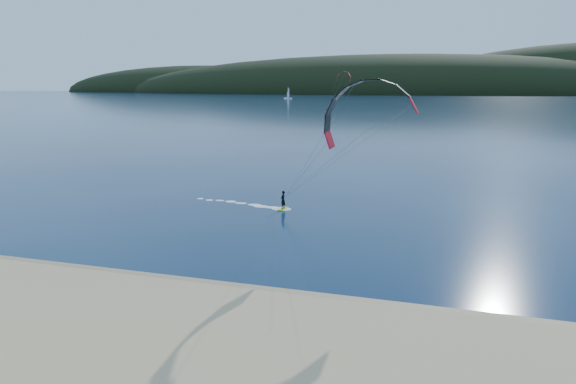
{
  "coord_description": "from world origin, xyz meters",
  "views": [
    {
      "loc": [
        10.56,
        -20.26,
        11.89
      ],
      "look_at": [
        1.88,
        10.0,
        5.0
      ],
      "focal_mm": 30.55,
      "sensor_mm": 36.0,
      "label": 1
    }
  ],
  "objects": [
    {
      "name": "ground",
      "position": [
        0.0,
        0.0,
        0.0
      ],
      "size": [
        1800.0,
        1800.0,
        0.0
      ],
      "primitive_type": "plane",
      "color": "#071A36",
      "rests_on": "ground"
    },
    {
      "name": "wet_sand",
      "position": [
        0.0,
        4.5,
        0.05
      ],
      "size": [
        220.0,
        2.5,
        0.1
      ],
      "color": "#907C54",
      "rests_on": "ground"
    },
    {
      "name": "headland",
      "position": [
        0.63,
        745.28,
        0.0
      ],
      "size": [
        1200.0,
        310.0,
        140.0
      ],
      "color": "black",
      "rests_on": "ground"
    },
    {
      "name": "kitesurfer_near",
      "position": [
        5.82,
        18.11,
        8.48
      ],
      "size": [
        23.7,
        9.39,
        13.49
      ],
      "color": "#C0F01C",
      "rests_on": "ground"
    },
    {
      "name": "kitesurfer_far",
      "position": [
        -27.3,
        201.05,
        14.38
      ],
      "size": [
        12.06,
        4.8,
        17.07
      ],
      "color": "#C0F01C",
      "rests_on": "ground"
    },
    {
      "name": "sailboat",
      "position": [
        -109.72,
        399.17,
        0.78
      ],
      "size": [
        7.56,
        4.69,
        10.52
      ],
      "color": "white",
      "rests_on": "ground"
    }
  ]
}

